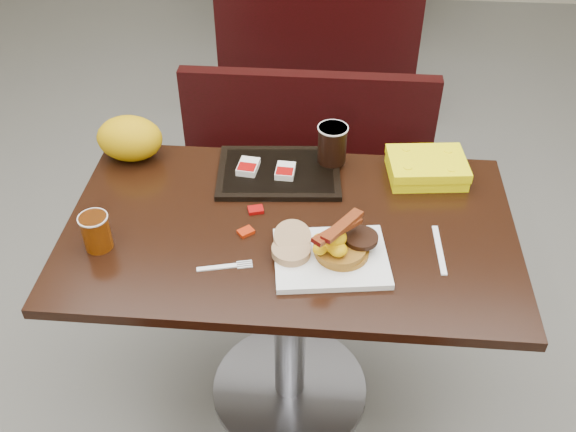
# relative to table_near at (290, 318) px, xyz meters

# --- Properties ---
(floor) EXTENTS (6.00, 7.00, 0.01)m
(floor) POSITION_rel_table_near_xyz_m (0.00, 0.00, -0.38)
(floor) COLOR slate
(floor) RESTS_ON ground
(table_near) EXTENTS (1.20, 0.70, 0.75)m
(table_near) POSITION_rel_table_near_xyz_m (0.00, 0.00, 0.00)
(table_near) COLOR black
(table_near) RESTS_ON floor
(bench_near_n) EXTENTS (1.00, 0.46, 0.72)m
(bench_near_n) POSITION_rel_table_near_xyz_m (0.00, 0.70, -0.02)
(bench_near_n) COLOR black
(bench_near_n) RESTS_ON floor
(bench_far_s) EXTENTS (1.00, 0.46, 0.72)m
(bench_far_s) POSITION_rel_table_near_xyz_m (0.00, 1.90, -0.02)
(bench_far_s) COLOR black
(bench_far_s) RESTS_ON floor
(platter) EXTENTS (0.31, 0.26, 0.02)m
(platter) POSITION_rel_table_near_xyz_m (0.11, -0.13, 0.38)
(platter) COLOR white
(platter) RESTS_ON table_near
(pancake_stack) EXTENTS (0.15, 0.15, 0.03)m
(pancake_stack) POSITION_rel_table_near_xyz_m (0.14, -0.11, 0.41)
(pancake_stack) COLOR #8F5D17
(pancake_stack) RESTS_ON platter
(sausage_patty) EXTENTS (0.10, 0.10, 0.01)m
(sausage_patty) POSITION_rel_table_near_xyz_m (0.19, -0.09, 0.43)
(sausage_patty) COLOR black
(sausage_patty) RESTS_ON pancake_stack
(scrambled_eggs) EXTENTS (0.12, 0.11, 0.05)m
(scrambled_eggs) POSITION_rel_table_near_xyz_m (0.12, -0.12, 0.45)
(scrambled_eggs) COLOR #E2A704
(scrambled_eggs) RESTS_ON pancake_stack
(bacon_strips) EXTENTS (0.16, 0.17, 0.01)m
(bacon_strips) POSITION_rel_table_near_xyz_m (0.12, -0.12, 0.48)
(bacon_strips) COLOR #420405
(bacon_strips) RESTS_ON scrambled_eggs
(muffin_bottom) EXTENTS (0.12, 0.12, 0.02)m
(muffin_bottom) POSITION_rel_table_near_xyz_m (0.01, -0.13, 0.40)
(muffin_bottom) COLOR #A78358
(muffin_bottom) RESTS_ON platter
(muffin_top) EXTENTS (0.11, 0.11, 0.06)m
(muffin_top) POSITION_rel_table_near_xyz_m (0.01, -0.09, 0.41)
(muffin_top) COLOR #A78358
(muffin_top) RESTS_ON platter
(coffee_cup_near) EXTENTS (0.08, 0.08, 0.10)m
(coffee_cup_near) POSITION_rel_table_near_xyz_m (-0.48, -0.12, 0.42)
(coffee_cup_near) COLOR #913D05
(coffee_cup_near) RESTS_ON table_near
(fork) EXTENTS (0.14, 0.06, 0.00)m
(fork) POSITION_rel_table_near_xyz_m (-0.17, -0.17, 0.38)
(fork) COLOR white
(fork) RESTS_ON table_near
(knife) EXTENTS (0.02, 0.18, 0.00)m
(knife) POSITION_rel_table_near_xyz_m (0.39, -0.07, 0.38)
(knife) COLOR white
(knife) RESTS_ON table_near
(condiment_syrup) EXTENTS (0.05, 0.05, 0.01)m
(condiment_syrup) POSITION_rel_table_near_xyz_m (-0.11, -0.04, 0.38)
(condiment_syrup) COLOR #A32006
(condiment_syrup) RESTS_ON table_near
(condiment_ketchup) EXTENTS (0.05, 0.04, 0.01)m
(condiment_ketchup) POSITION_rel_table_near_xyz_m (-0.10, 0.05, 0.38)
(condiment_ketchup) COLOR #8C0504
(condiment_ketchup) RESTS_ON table_near
(tray) EXTENTS (0.37, 0.28, 0.02)m
(tray) POSITION_rel_table_near_xyz_m (-0.05, 0.22, 0.38)
(tray) COLOR black
(tray) RESTS_ON table_near
(hashbrown_sleeve_left) EXTENTS (0.06, 0.08, 0.02)m
(hashbrown_sleeve_left) POSITION_rel_table_near_xyz_m (-0.14, 0.22, 0.40)
(hashbrown_sleeve_left) COLOR silver
(hashbrown_sleeve_left) RESTS_ON tray
(hashbrown_sleeve_right) EXTENTS (0.06, 0.07, 0.02)m
(hashbrown_sleeve_right) POSITION_rel_table_near_xyz_m (-0.03, 0.21, 0.40)
(hashbrown_sleeve_right) COLOR silver
(hashbrown_sleeve_right) RESTS_ON tray
(coffee_cup_far) EXTENTS (0.11, 0.11, 0.12)m
(coffee_cup_far) POSITION_rel_table_near_xyz_m (0.10, 0.29, 0.45)
(coffee_cup_far) COLOR black
(coffee_cup_far) RESTS_ON tray
(clamshell) EXTENTS (0.24, 0.19, 0.06)m
(clamshell) POSITION_rel_table_near_xyz_m (0.38, 0.25, 0.40)
(clamshell) COLOR #FFEF04
(clamshell) RESTS_ON table_near
(paper_bag) EXTENTS (0.20, 0.15, 0.14)m
(paper_bag) POSITION_rel_table_near_xyz_m (-0.50, 0.28, 0.44)
(paper_bag) COLOR #D0AF06
(paper_bag) RESTS_ON table_near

